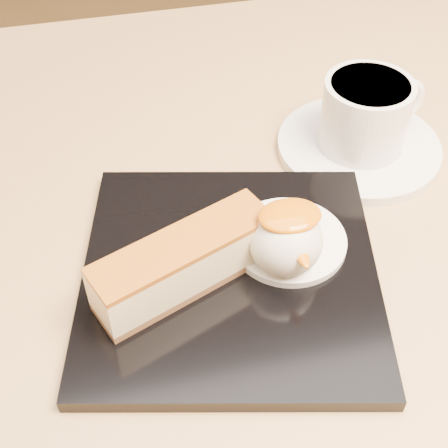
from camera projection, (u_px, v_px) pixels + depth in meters
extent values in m
cylinder|color=black|center=(258.00, 439.00, 0.77)|extent=(0.08, 0.08, 0.66)
cube|color=olive|center=(275.00, 253.00, 0.52)|extent=(0.80, 0.80, 0.04)
cube|color=black|center=(230.00, 274.00, 0.47)|extent=(0.26, 0.26, 0.01)
cube|color=brown|center=(185.00, 279.00, 0.46)|extent=(0.14, 0.08, 0.01)
cube|color=#FFE9A6|center=(184.00, 262.00, 0.44)|extent=(0.14, 0.08, 0.03)
cube|color=#893E0E|center=(183.00, 244.00, 0.43)|extent=(0.14, 0.08, 0.00)
cylinder|color=white|center=(288.00, 240.00, 0.48)|extent=(0.09, 0.09, 0.01)
sphere|color=white|center=(286.00, 241.00, 0.45)|extent=(0.05, 0.05, 0.05)
ellipsoid|color=#D56A06|center=(290.00, 216.00, 0.44)|extent=(0.05, 0.03, 0.01)
ellipsoid|color=#2D8B32|center=(244.00, 225.00, 0.49)|extent=(0.02, 0.01, 0.00)
ellipsoid|color=#2D8B32|center=(256.00, 217.00, 0.49)|extent=(0.02, 0.02, 0.00)
ellipsoid|color=#2D8B32|center=(231.00, 219.00, 0.49)|extent=(0.01, 0.02, 0.00)
cylinder|color=white|center=(358.00, 147.00, 0.58)|extent=(0.15, 0.15, 0.01)
cylinder|color=white|center=(365.00, 114.00, 0.55)|extent=(0.08, 0.08, 0.06)
cylinder|color=black|center=(371.00, 86.00, 0.53)|extent=(0.07, 0.07, 0.00)
torus|color=white|center=(404.00, 102.00, 0.57)|extent=(0.05, 0.02, 0.04)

